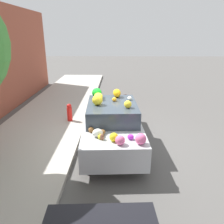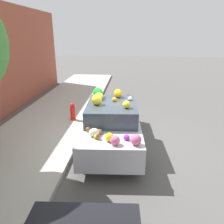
{
  "view_description": "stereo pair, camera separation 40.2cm",
  "coord_description": "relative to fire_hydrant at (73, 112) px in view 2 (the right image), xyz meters",
  "views": [
    {
      "loc": [
        -6.38,
        -0.12,
        3.39
      ],
      "look_at": [
        0.0,
        0.03,
        1.1
      ],
      "focal_mm": 35.0,
      "sensor_mm": 36.0,
      "label": 1
    },
    {
      "loc": [
        -6.36,
        -0.52,
        3.39
      ],
      "look_at": [
        0.0,
        0.03,
        1.1
      ],
      "focal_mm": 35.0,
      "sensor_mm": 36.0,
      "label": 2
    }
  ],
  "objects": [
    {
      "name": "ground_plane",
      "position": [
        -1.67,
        -1.74,
        -0.48
      ],
      "size": [
        60.0,
        60.0,
        0.0
      ],
      "primitive_type": "plane",
      "color": "#565451"
    },
    {
      "name": "fire_hydrant",
      "position": [
        0.0,
        0.0,
        0.0
      ],
      "size": [
        0.2,
        0.2,
        0.7
      ],
      "color": "red",
      "rests_on": "sidewalk_curb"
    },
    {
      "name": "sidewalk_curb",
      "position": [
        -1.67,
        0.96,
        -0.41
      ],
      "size": [
        24.0,
        3.2,
        0.13
      ],
      "color": "#B2ADA3",
      "rests_on": "ground"
    },
    {
      "name": "art_car",
      "position": [
        -1.7,
        -1.72,
        0.29
      ],
      "size": [
        4.28,
        1.88,
        1.76
      ],
      "rotation": [
        0.0,
        0.0,
        0.05
      ],
      "color": "#B7BABF",
      "rests_on": "ground"
    }
  ]
}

